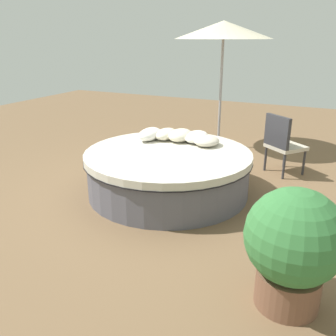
{
  "coord_description": "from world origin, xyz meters",
  "views": [
    {
      "loc": [
        4.41,
        2.11,
        2.15
      ],
      "look_at": [
        0.0,
        0.0,
        0.37
      ],
      "focal_mm": 38.85,
      "sensor_mm": 36.0,
      "label": 1
    }
  ],
  "objects_px": {
    "throw_pillow_2": "(180,135)",
    "patio_umbrella": "(224,32)",
    "throw_pillow_4": "(150,134)",
    "planter": "(293,244)",
    "patio_chair": "(282,141)",
    "throw_pillow_3": "(166,134)",
    "throw_pillow_1": "(196,137)",
    "round_bed": "(168,172)",
    "throw_pillow_0": "(207,141)"
  },
  "relations": [
    {
      "from": "patio_chair",
      "to": "planter",
      "type": "bearing_deg",
      "value": -40.73
    },
    {
      "from": "throw_pillow_0",
      "to": "patio_umbrella",
      "type": "distance_m",
      "value": 2.58
    },
    {
      "from": "throw_pillow_4",
      "to": "patio_chair",
      "type": "relative_size",
      "value": 0.54
    },
    {
      "from": "throw_pillow_0",
      "to": "patio_umbrella",
      "type": "bearing_deg",
      "value": -167.3
    },
    {
      "from": "throw_pillow_0",
      "to": "throw_pillow_1",
      "type": "height_order",
      "value": "throw_pillow_1"
    },
    {
      "from": "patio_chair",
      "to": "throw_pillow_3",
      "type": "bearing_deg",
      "value": -112.87
    },
    {
      "from": "throw_pillow_4",
      "to": "round_bed",
      "type": "bearing_deg",
      "value": 50.09
    },
    {
      "from": "round_bed",
      "to": "throw_pillow_2",
      "type": "height_order",
      "value": "throw_pillow_2"
    },
    {
      "from": "patio_chair",
      "to": "patio_umbrella",
      "type": "bearing_deg",
      "value": -178.72
    },
    {
      "from": "throw_pillow_1",
      "to": "throw_pillow_0",
      "type": "bearing_deg",
      "value": 59.32
    },
    {
      "from": "throw_pillow_1",
      "to": "throw_pillow_2",
      "type": "height_order",
      "value": "throw_pillow_2"
    },
    {
      "from": "throw_pillow_1",
      "to": "throw_pillow_2",
      "type": "relative_size",
      "value": 1.05
    },
    {
      "from": "throw_pillow_4",
      "to": "planter",
      "type": "height_order",
      "value": "planter"
    },
    {
      "from": "round_bed",
      "to": "throw_pillow_3",
      "type": "relative_size",
      "value": 4.78
    },
    {
      "from": "throw_pillow_0",
      "to": "throw_pillow_3",
      "type": "xyz_separation_m",
      "value": [
        -0.06,
        -0.7,
        0.01
      ]
    },
    {
      "from": "round_bed",
      "to": "planter",
      "type": "relative_size",
      "value": 2.25
    },
    {
      "from": "throw_pillow_0",
      "to": "throw_pillow_4",
      "type": "relative_size",
      "value": 0.8
    },
    {
      "from": "round_bed",
      "to": "patio_umbrella",
      "type": "xyz_separation_m",
      "value": [
        -2.54,
        -0.07,
        1.91
      ]
    },
    {
      "from": "throw_pillow_2",
      "to": "throw_pillow_0",
      "type": "bearing_deg",
      "value": 81.37
    },
    {
      "from": "round_bed",
      "to": "throw_pillow_4",
      "type": "distance_m",
      "value": 0.78
    },
    {
      "from": "throw_pillow_0",
      "to": "planter",
      "type": "relative_size",
      "value": 0.4
    },
    {
      "from": "patio_umbrella",
      "to": "throw_pillow_3",
      "type": "bearing_deg",
      "value": -7.09
    },
    {
      "from": "throw_pillow_1",
      "to": "planter",
      "type": "relative_size",
      "value": 0.49
    },
    {
      "from": "patio_umbrella",
      "to": "throw_pillow_1",
      "type": "bearing_deg",
      "value": 7.28
    },
    {
      "from": "throw_pillow_1",
      "to": "throw_pillow_3",
      "type": "xyz_separation_m",
      "value": [
        0.07,
        -0.49,
        0.0
      ]
    },
    {
      "from": "planter",
      "to": "round_bed",
      "type": "bearing_deg",
      "value": -131.44
    },
    {
      "from": "throw_pillow_3",
      "to": "patio_umbrella",
      "type": "xyz_separation_m",
      "value": [
        -1.96,
        0.24,
        1.52
      ]
    },
    {
      "from": "throw_pillow_1",
      "to": "throw_pillow_4",
      "type": "xyz_separation_m",
      "value": [
        0.21,
        -0.69,
        0.01
      ]
    },
    {
      "from": "round_bed",
      "to": "throw_pillow_4",
      "type": "xyz_separation_m",
      "value": [
        -0.44,
        -0.52,
        0.39
      ]
    },
    {
      "from": "patio_chair",
      "to": "patio_umbrella",
      "type": "relative_size",
      "value": 0.41
    },
    {
      "from": "throw_pillow_2",
      "to": "throw_pillow_3",
      "type": "distance_m",
      "value": 0.24
    },
    {
      "from": "round_bed",
      "to": "planter",
      "type": "distance_m",
      "value": 2.58
    },
    {
      "from": "throw_pillow_2",
      "to": "patio_umbrella",
      "type": "relative_size",
      "value": 0.2
    },
    {
      "from": "round_bed",
      "to": "throw_pillow_1",
      "type": "distance_m",
      "value": 0.77
    },
    {
      "from": "throw_pillow_0",
      "to": "patio_umbrella",
      "type": "xyz_separation_m",
      "value": [
        -2.02,
        -0.46,
        1.53
      ]
    },
    {
      "from": "throw_pillow_1",
      "to": "throw_pillow_4",
      "type": "distance_m",
      "value": 0.72
    },
    {
      "from": "throw_pillow_3",
      "to": "patio_chair",
      "type": "xyz_separation_m",
      "value": [
        -0.89,
        1.64,
        -0.14
      ]
    },
    {
      "from": "throw_pillow_3",
      "to": "patio_umbrella",
      "type": "height_order",
      "value": "patio_umbrella"
    },
    {
      "from": "patio_umbrella",
      "to": "throw_pillow_4",
      "type": "bearing_deg",
      "value": -12.07
    },
    {
      "from": "throw_pillow_2",
      "to": "throw_pillow_3",
      "type": "relative_size",
      "value": 0.99
    },
    {
      "from": "throw_pillow_1",
      "to": "round_bed",
      "type": "bearing_deg",
      "value": -14.91
    },
    {
      "from": "round_bed",
      "to": "throw_pillow_3",
      "type": "distance_m",
      "value": 0.76
    },
    {
      "from": "throw_pillow_3",
      "to": "throw_pillow_2",
      "type": "bearing_deg",
      "value": 92.11
    },
    {
      "from": "throw_pillow_0",
      "to": "throw_pillow_1",
      "type": "xyz_separation_m",
      "value": [
        -0.13,
        -0.21,
        0.01
      ]
    },
    {
      "from": "throw_pillow_1",
      "to": "patio_umbrella",
      "type": "bearing_deg",
      "value": -172.72
    },
    {
      "from": "throw_pillow_3",
      "to": "throw_pillow_4",
      "type": "bearing_deg",
      "value": -55.01
    },
    {
      "from": "throw_pillow_4",
      "to": "planter",
      "type": "xyz_separation_m",
      "value": [
        2.14,
        2.45,
        -0.13
      ]
    },
    {
      "from": "throw_pillow_3",
      "to": "planter",
      "type": "height_order",
      "value": "planter"
    },
    {
      "from": "throw_pillow_2",
      "to": "patio_umbrella",
      "type": "xyz_separation_m",
      "value": [
        -1.95,
        -0.0,
        1.51
      ]
    },
    {
      "from": "throw_pillow_0",
      "to": "round_bed",
      "type": "bearing_deg",
      "value": -36.58
    }
  ]
}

